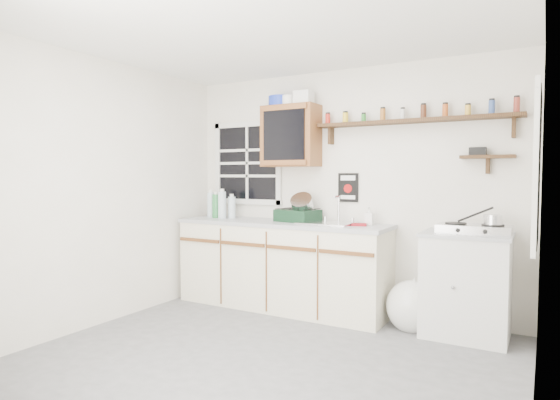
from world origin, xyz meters
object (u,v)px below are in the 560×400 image
Objects in this scene: main_cabinet at (281,265)px; hotplate at (474,229)px; right_cabinet at (466,285)px; dish_rack at (299,212)px; upper_cabinet at (291,136)px; spice_shelf at (414,120)px.

hotplate is at bearing 0.16° from main_cabinet.
dish_rack is at bearing 178.17° from right_cabinet.
upper_cabinet is at bearing 76.32° from main_cabinet.
hotplate reaches higher than right_cabinet.
upper_cabinet is at bearing 176.24° from right_cabinet.
hotplate reaches higher than main_cabinet.
spice_shelf reaches higher than dish_rack.
right_cabinet is at bearing 160.56° from hotplate.
dish_rack is (0.17, 0.08, 0.56)m from main_cabinet.
dish_rack is (-1.66, 0.05, 0.56)m from right_cabinet.
hotplate is at bearing 8.22° from dish_rack.
dish_rack is at bearing -173.31° from spice_shelf.
main_cabinet reaches higher than right_cabinet.
dish_rack is at bearing 24.67° from main_cabinet.
main_cabinet is 1.21× the size of spice_shelf.
spice_shelf is (1.32, 0.21, 1.47)m from main_cabinet.
main_cabinet is at bearing -179.21° from right_cabinet.
right_cabinet is 1.54× the size of hotplate.
spice_shelf is 1.47m from dish_rack.
hotplate is at bearing -19.07° from right_cabinet.
spice_shelf is (-0.52, 0.19, 1.47)m from right_cabinet.
dish_rack is (0.14, -0.07, -0.80)m from upper_cabinet.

